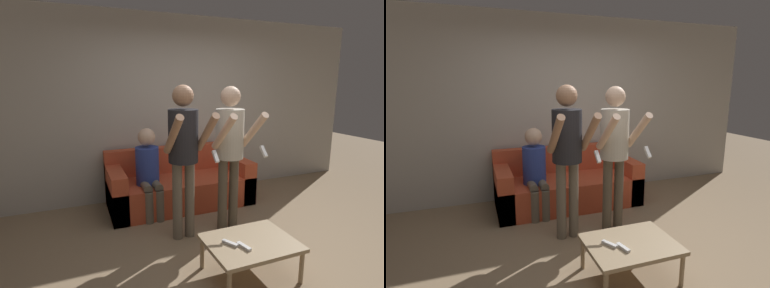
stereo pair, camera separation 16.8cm
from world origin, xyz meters
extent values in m
plane|color=#937A5B|center=(0.00, 0.00, 0.00)|extent=(14.00, 14.00, 0.00)
cube|color=#B7B2A8|center=(0.00, 2.01, 1.35)|extent=(6.40, 0.06, 2.70)
cube|color=#C64C2D|center=(-0.13, 1.51, 0.20)|extent=(2.01, 0.85, 0.40)
cube|color=#C64C2D|center=(-0.13, 1.86, 0.60)|extent=(2.01, 0.16, 0.39)
cube|color=#C64C2D|center=(-1.03, 1.51, 0.31)|extent=(0.20, 0.85, 0.62)
cube|color=#C64C2D|center=(0.78, 1.51, 0.31)|extent=(0.20, 0.85, 0.62)
cylinder|color=#6B6051|center=(-0.48, 0.62, 0.44)|extent=(0.11, 0.11, 0.89)
cylinder|color=#6B6051|center=(-0.33, 0.62, 0.44)|extent=(0.11, 0.11, 0.89)
cylinder|color=#232328|center=(-0.41, 0.62, 1.17)|extent=(0.32, 0.32, 0.57)
sphere|color=#A87A5B|center=(-0.41, 0.62, 1.60)|extent=(0.23, 0.23, 0.23)
cylinder|color=#A87A5B|center=(-0.59, 0.41, 1.23)|extent=(0.08, 0.47, 0.46)
cylinder|color=#A87A5B|center=(-0.23, 0.41, 1.23)|extent=(0.08, 0.47, 0.46)
cube|color=white|center=(-0.23, 0.20, 1.03)|extent=(0.04, 0.11, 0.11)
cylinder|color=brown|center=(0.08, 0.62, 0.44)|extent=(0.11, 0.11, 0.88)
cylinder|color=brown|center=(0.23, 0.62, 0.44)|extent=(0.11, 0.11, 0.88)
cylinder|color=beige|center=(0.16, 0.62, 1.16)|extent=(0.32, 0.32, 0.56)
sphere|color=beige|center=(0.16, 0.62, 1.58)|extent=(0.23, 0.23, 0.23)
cylinder|color=beige|center=(-0.03, 0.41, 1.22)|extent=(0.08, 0.46, 0.44)
cylinder|color=beige|center=(0.34, 0.41, 1.22)|extent=(0.08, 0.46, 0.44)
cube|color=white|center=(0.34, 0.21, 1.03)|extent=(0.04, 0.11, 0.11)
cylinder|color=#6B6051|center=(-0.69, 1.10, 0.20)|extent=(0.11, 0.11, 0.40)
cylinder|color=#6B6051|center=(-0.55, 1.10, 0.20)|extent=(0.11, 0.11, 0.40)
cylinder|color=#6B6051|center=(-0.69, 1.26, 0.43)|extent=(0.11, 0.32, 0.11)
cylinder|color=#6B6051|center=(-0.55, 1.26, 0.43)|extent=(0.11, 0.32, 0.11)
cylinder|color=#2D429E|center=(-0.62, 1.42, 0.65)|extent=(0.31, 0.31, 0.50)
sphere|color=beige|center=(-0.62, 1.42, 1.04)|extent=(0.23, 0.23, 0.23)
cube|color=tan|center=(-0.09, -0.26, 0.33)|extent=(0.80, 0.61, 0.04)
cylinder|color=tan|center=(0.27, -0.52, 0.15)|extent=(0.04, 0.04, 0.31)
cylinder|color=tan|center=(-0.45, 0.00, 0.15)|extent=(0.04, 0.04, 0.31)
cylinder|color=tan|center=(0.27, 0.00, 0.15)|extent=(0.04, 0.04, 0.31)
cube|color=white|center=(-0.21, -0.33, 0.36)|extent=(0.07, 0.15, 0.02)
cube|color=white|center=(-0.29, -0.24, 0.36)|extent=(0.11, 0.15, 0.02)
camera|label=1|loc=(-1.49, -2.33, 1.74)|focal=28.00mm
camera|label=2|loc=(-1.34, -2.39, 1.74)|focal=28.00mm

